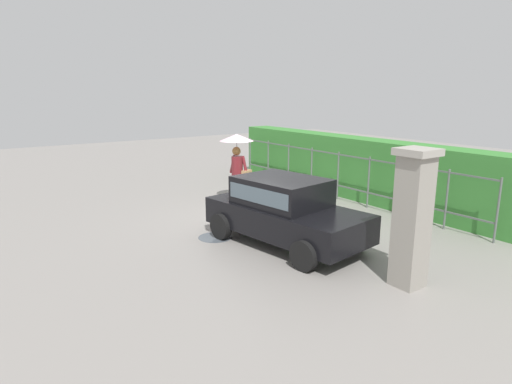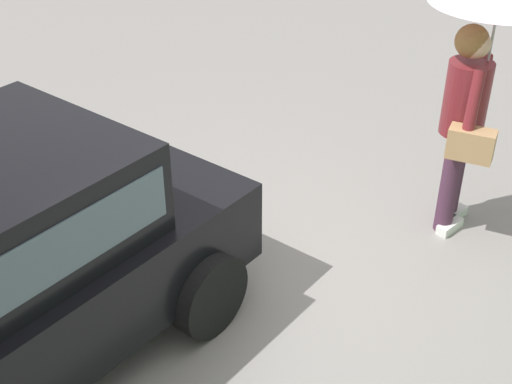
# 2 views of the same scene
# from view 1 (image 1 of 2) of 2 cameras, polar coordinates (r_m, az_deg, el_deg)

# --- Properties ---
(ground_plane) EXTENTS (40.00, 40.00, 0.00)m
(ground_plane) POSITION_cam_1_polar(r_m,az_deg,el_deg) (11.67, -0.08, -3.45)
(ground_plane) COLOR gray
(car) EXTENTS (3.92, 2.30, 1.48)m
(car) POSITION_cam_1_polar(r_m,az_deg,el_deg) (9.58, 3.72, -2.18)
(car) COLOR black
(car) RESTS_ON ground
(pedestrian) EXTENTS (1.01, 1.01, 2.09)m
(pedestrian) POSITION_cam_1_polar(r_m,az_deg,el_deg) (12.95, -2.48, 5.30)
(pedestrian) COLOR #47283D
(pedestrian) RESTS_ON ground
(gate_pillar) EXTENTS (0.60, 0.60, 2.42)m
(gate_pillar) POSITION_cam_1_polar(r_m,az_deg,el_deg) (7.83, 19.83, -3.15)
(gate_pillar) COLOR gray
(gate_pillar) RESTS_ON ground
(fence_section) EXTENTS (9.86, 0.05, 1.50)m
(fence_section) POSITION_cam_1_polar(r_m,az_deg,el_deg) (13.74, 10.72, 2.42)
(fence_section) COLOR #59605B
(fence_section) RESTS_ON ground
(hedge_row) EXTENTS (10.81, 0.90, 1.90)m
(hedge_row) POSITION_cam_1_polar(r_m,az_deg,el_deg) (14.23, 12.78, 3.19)
(hedge_row) COLOR #387F33
(hedge_row) RESTS_ON ground
(puddle_near) EXTENTS (0.80, 0.80, 0.00)m
(puddle_near) POSITION_cam_1_polar(r_m,az_deg,el_deg) (10.22, -5.37, -5.93)
(puddle_near) COLOR #4C545B
(puddle_near) RESTS_ON ground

